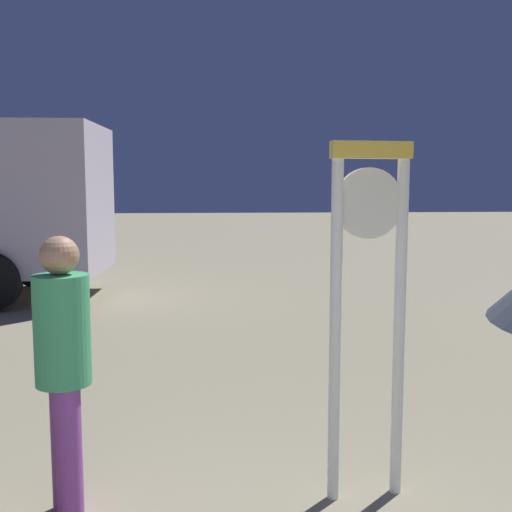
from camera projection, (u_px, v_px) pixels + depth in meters
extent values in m
cylinder|color=white|center=(335.00, 333.00, 3.69)|extent=(0.07, 0.07, 2.05)
cylinder|color=white|center=(399.00, 330.00, 3.77)|extent=(0.07, 0.07, 2.05)
cube|color=yellow|center=(371.00, 150.00, 3.60)|extent=(0.49, 0.14, 0.10)
cylinder|color=white|center=(368.00, 203.00, 3.67)|extent=(0.42, 0.09, 0.42)
cube|color=black|center=(367.00, 203.00, 3.69)|extent=(0.07, 0.02, 0.09)
cube|color=black|center=(367.00, 203.00, 3.69)|extent=(0.16, 0.03, 0.04)
cylinder|color=#823F92|center=(69.00, 456.00, 3.49)|extent=(0.15, 0.15, 0.79)
cylinder|color=#823F92|center=(64.00, 445.00, 3.63)|extent=(0.15, 0.15, 0.79)
cylinder|color=#3B9B61|center=(62.00, 330.00, 3.48)|extent=(0.31, 0.31, 0.62)
sphere|color=#A57A5A|center=(59.00, 255.00, 3.43)|extent=(0.22, 0.22, 0.22)
cylinder|color=black|center=(37.00, 263.00, 11.57)|extent=(0.91, 0.28, 0.90)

